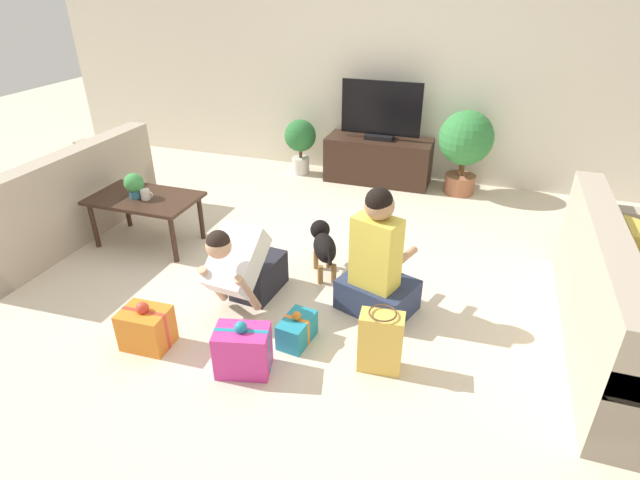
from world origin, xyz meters
TOP-DOWN VIEW (x-y plane):
  - ground_plane at (0.00, 0.00)m, footprint 16.00×16.00m
  - wall_back at (0.00, 2.63)m, footprint 8.40×0.06m
  - sofa_left at (-2.41, 0.00)m, footprint 0.87×2.09m
  - sofa_right at (2.41, -0.08)m, footprint 0.87×2.09m
  - coffee_table at (-1.48, 0.15)m, footprint 0.95×0.57m
  - tv_console at (0.16, 2.33)m, footprint 1.22×0.46m
  - tv at (0.16, 2.33)m, footprint 0.91×0.20m
  - potted_plant_back_left at (-0.80, 2.28)m, footprint 0.38×0.38m
  - potted_plant_back_right at (1.11, 2.28)m, footprint 0.59×0.59m
  - person_kneeling at (-0.21, -0.43)m, footprint 0.38×0.78m
  - person_sitting at (0.72, -0.20)m, footprint 0.62×0.58m
  - dog at (0.19, 0.18)m, footprint 0.35×0.54m
  - gift_box_a at (-0.63, -1.08)m, footprint 0.32×0.25m
  - gift_box_b at (0.09, -1.09)m, footprint 0.38×0.30m
  - gift_box_c at (0.31, -0.73)m, footprint 0.21×0.31m
  - gift_bag_a at (0.89, -0.80)m, footprint 0.28×0.19m
  - mug at (-1.42, 0.11)m, footprint 0.12×0.08m
  - tabletop_plant at (-1.53, 0.12)m, footprint 0.17×0.17m

SIDE VIEW (x-z plane):
  - ground_plane at x=0.00m, z-range 0.00..0.00m
  - gift_box_c at x=0.31m, z-range -0.03..0.22m
  - gift_box_a at x=-0.63m, z-range -0.03..0.31m
  - gift_box_b at x=0.09m, z-range -0.03..0.34m
  - gift_bag_a at x=0.89m, z-range -0.01..0.42m
  - tv_console at x=0.16m, z-range 0.00..0.52m
  - dog at x=0.19m, z-range 0.06..0.46m
  - sofa_left at x=-2.41m, z-range -0.12..0.71m
  - sofa_right at x=2.41m, z-range -0.12..0.71m
  - person_kneeling at x=-0.21m, z-range -0.06..0.69m
  - person_sitting at x=0.72m, z-range -0.13..0.86m
  - coffee_table at x=-1.48m, z-range 0.18..0.64m
  - potted_plant_back_left at x=-0.80m, z-range 0.09..0.76m
  - mug at x=-1.42m, z-range 0.46..0.55m
  - potted_plant_back_right at x=1.11m, z-range 0.11..1.04m
  - tabletop_plant at x=-1.53m, z-range 0.47..0.69m
  - tv at x=0.16m, z-range 0.48..1.13m
  - wall_back at x=0.00m, z-range 0.00..2.60m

